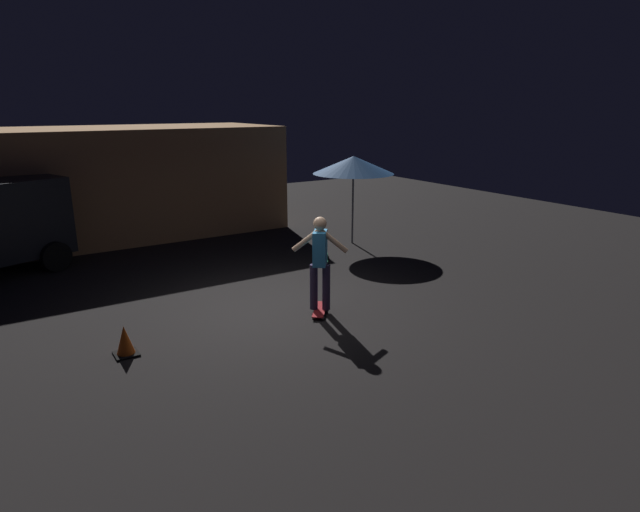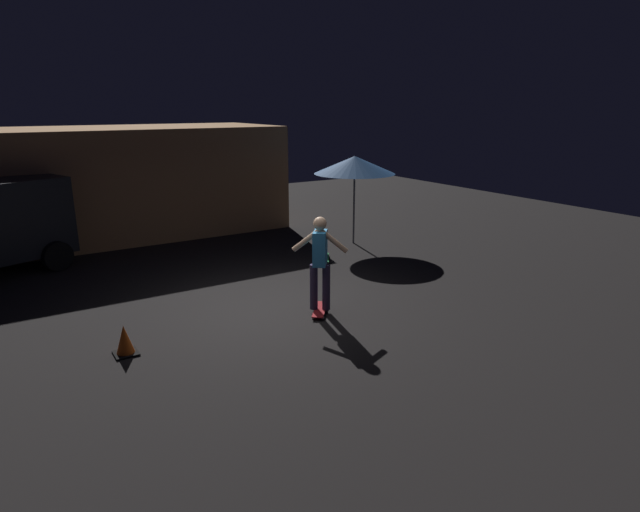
{
  "view_description": "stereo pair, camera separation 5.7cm",
  "coord_description": "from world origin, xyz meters",
  "px_view_note": "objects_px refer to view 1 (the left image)",
  "views": [
    {
      "loc": [
        -4.21,
        -8.02,
        3.58
      ],
      "look_at": [
        0.6,
        -0.53,
        1.05
      ],
      "focal_mm": 30.07,
      "sensor_mm": 36.0,
      "label": 1
    },
    {
      "loc": [
        -4.16,
        -8.05,
        3.58
      ],
      "look_at": [
        0.6,
        -0.53,
        1.05
      ],
      "focal_mm": 30.07,
      "sensor_mm": 36.0,
      "label": 2
    }
  ],
  "objects_px": {
    "traffic_cone": "(125,342)",
    "skater": "(320,257)",
    "patio_umbrella": "(353,165)",
    "skateboard_spare": "(324,258)",
    "skateboard_ridden": "(320,310)"
  },
  "relations": [
    {
      "from": "skateboard_ridden",
      "to": "skater",
      "type": "bearing_deg",
      "value": -45.0
    },
    {
      "from": "patio_umbrella",
      "to": "skater",
      "type": "height_order",
      "value": "patio_umbrella"
    },
    {
      "from": "patio_umbrella",
      "to": "traffic_cone",
      "type": "height_order",
      "value": "patio_umbrella"
    },
    {
      "from": "traffic_cone",
      "to": "skater",
      "type": "bearing_deg",
      "value": -2.52
    },
    {
      "from": "skateboard_ridden",
      "to": "skater",
      "type": "relative_size",
      "value": 0.44
    },
    {
      "from": "patio_umbrella",
      "to": "traffic_cone",
      "type": "xyz_separation_m",
      "value": [
        -6.74,
        -3.6,
        -1.86
      ]
    },
    {
      "from": "skateboard_spare",
      "to": "traffic_cone",
      "type": "distance_m",
      "value": 5.83
    },
    {
      "from": "skater",
      "to": "patio_umbrella",
      "type": "bearing_deg",
      "value": 47.53
    },
    {
      "from": "skater",
      "to": "skateboard_spare",
      "type": "bearing_deg",
      "value": 55.84
    },
    {
      "from": "skateboard_spare",
      "to": "skater",
      "type": "distance_m",
      "value": 3.5
    },
    {
      "from": "skateboard_spare",
      "to": "traffic_cone",
      "type": "xyz_separation_m",
      "value": [
        -5.21,
        -2.63,
        0.16
      ]
    },
    {
      "from": "patio_umbrella",
      "to": "skateboard_spare",
      "type": "xyz_separation_m",
      "value": [
        -1.54,
        -0.96,
        -2.02
      ]
    },
    {
      "from": "patio_umbrella",
      "to": "skater",
      "type": "xyz_separation_m",
      "value": [
        -3.42,
        -3.74,
        -1.04
      ]
    },
    {
      "from": "patio_umbrella",
      "to": "skateboard_spare",
      "type": "height_order",
      "value": "patio_umbrella"
    },
    {
      "from": "skateboard_spare",
      "to": "skateboard_ridden",
      "type": "bearing_deg",
      "value": -124.16
    }
  ]
}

